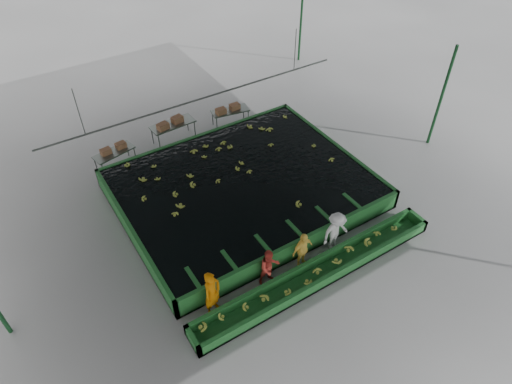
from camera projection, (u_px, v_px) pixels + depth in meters
ground at (263, 217)px, 18.57m from camera, size 80.00×80.00×0.00m
shed_roof at (264, 111)px, 15.22m from camera, size 20.00×22.00×0.04m
shed_posts at (263, 170)px, 16.90m from camera, size 20.00×22.00×5.00m
flotation_tank at (243, 188)px, 19.21m from camera, size 10.00×8.00×0.90m
tank_water at (243, 181)px, 18.94m from camera, size 9.70×7.70×0.00m
sorting_trough at (318, 273)px, 16.14m from camera, size 10.00×1.00×0.50m
cableway_rail at (200, 99)px, 19.70m from camera, size 0.08×0.08×14.00m
rail_hanger_left at (79, 112)px, 17.04m from camera, size 0.04×0.04×2.00m
rail_hanger_right at (295, 50)px, 21.03m from camera, size 0.04×0.04×2.00m
worker_a at (212, 293)px, 14.68m from camera, size 0.80×0.68×1.86m
worker_b at (269, 267)px, 15.67m from camera, size 0.82×0.68×1.54m
worker_c at (302, 250)px, 16.22m from camera, size 0.97×0.49×1.59m
worker_d at (336, 232)px, 16.78m from camera, size 1.14×0.67×1.74m
packing_table_left at (116, 159)px, 20.74m from camera, size 1.98×1.14×0.84m
packing_table_mid at (174, 132)px, 22.24m from camera, size 2.19×0.97×0.98m
packing_table_right at (230, 117)px, 23.32m from camera, size 1.99×1.06×0.86m
box_stack_left at (114, 151)px, 20.52m from camera, size 1.22×0.48×0.26m
box_stack_mid at (171, 125)px, 21.80m from camera, size 1.42×0.67×0.30m
box_stack_right at (228, 111)px, 22.96m from camera, size 1.30×0.36×0.28m
floating_bananas at (233, 171)px, 19.44m from camera, size 8.44×5.76×0.12m
trough_bananas at (318, 270)px, 16.04m from camera, size 8.86×0.59×0.12m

